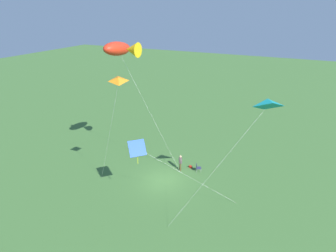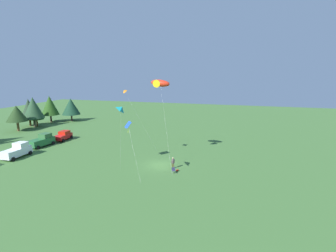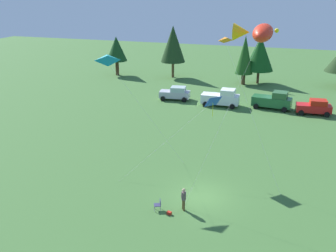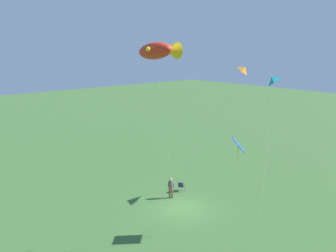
% 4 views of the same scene
% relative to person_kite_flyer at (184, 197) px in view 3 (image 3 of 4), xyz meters
% --- Properties ---
extents(ground_plane, '(160.00, 160.00, 0.00)m').
position_rel_person_kite_flyer_xyz_m(ground_plane, '(0.80, 2.34, -1.02)').
color(ground_plane, '#3D6730').
extents(person_kite_flyer, '(0.51, 0.52, 1.74)m').
position_rel_person_kite_flyer_xyz_m(person_kite_flyer, '(0.00, 0.00, 0.00)').
color(person_kite_flyer, brown).
rests_on(person_kite_flyer, ground).
extents(folding_chair, '(0.63, 0.63, 0.82)m').
position_rel_person_kite_flyer_xyz_m(folding_chair, '(-1.71, -0.55, -0.53)').
color(folding_chair, '#2E2F51').
rests_on(folding_chair, ground).
extents(backpack_on_grass, '(0.38, 0.32, 0.22)m').
position_rel_person_kite_flyer_xyz_m(backpack_on_grass, '(-0.81, -0.88, -0.91)').
color(backpack_on_grass, red).
rests_on(backpack_on_grass, ground).
extents(car_silver_compact, '(4.39, 2.63, 1.89)m').
position_rel_person_kite_flyer_xyz_m(car_silver_compact, '(-8.88, 27.57, -0.07)').
color(car_silver_compact, '#B0B1BE').
rests_on(car_silver_compact, ground).
extents(truck_white_pickup, '(5.03, 2.47, 2.34)m').
position_rel_person_kite_flyer_xyz_m(truck_white_pickup, '(-2.17, 26.63, 0.08)').
color(truck_white_pickup, white).
rests_on(truck_white_pickup, ground).
extents(truck_green_flatbed, '(5.18, 2.83, 2.34)m').
position_rel_person_kite_flyer_xyz_m(truck_green_flatbed, '(4.50, 27.47, 0.08)').
color(truck_green_flatbed, '#256334').
rests_on(truck_green_flatbed, ground).
extents(car_red_sedan, '(4.33, 2.50, 1.89)m').
position_rel_person_kite_flyer_xyz_m(car_red_sedan, '(9.62, 26.58, -0.07)').
color(car_red_sedan, red).
rests_on(car_red_sedan, ground).
extents(treeline_distant, '(56.64, 11.04, 8.91)m').
position_rel_person_kite_flyer_xyz_m(treeline_distant, '(11.22, 41.74, 3.77)').
color(treeline_distant, '#4A2F1C').
rests_on(treeline_distant, ground).
extents(kite_large_fish, '(5.48, 4.69, 13.06)m').
position_rel_person_kite_flyer_xyz_m(kite_large_fish, '(4.01, 3.33, 11.34)').
color(kite_large_fish, red).
rests_on(kite_large_fish, ground).
extents(kite_delta_orange, '(6.14, 4.18, 11.55)m').
position_rel_person_kite_flyer_xyz_m(kite_delta_orange, '(1.06, 8.08, 10.17)').
color(kite_delta_orange, orange).
rests_on(kite_delta_orange, ground).
extents(kite_delta_teal, '(6.38, 4.22, 10.30)m').
position_rel_person_kite_flyer_xyz_m(kite_delta_teal, '(-7.54, 4.22, 8.78)').
color(kite_delta_teal, teal).
rests_on(kite_delta_teal, ground).
extents(kite_diamond_blue, '(7.43, 5.43, 6.64)m').
position_rel_person_kite_flyer_xyz_m(kite_diamond_blue, '(0.33, 7.23, 5.02)').
color(kite_diamond_blue, blue).
rests_on(kite_diamond_blue, ground).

